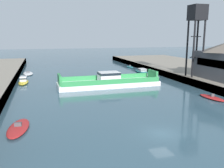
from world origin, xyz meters
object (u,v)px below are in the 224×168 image
Objects in this scene: moored_boat_near_left at (24,81)px; moored_boat_mid_right at (153,75)px; moored_boat_upstream_a at (142,71)px; moored_boat_mid_left at (18,128)px; moored_boat_far_left at (28,73)px; crane_tower at (197,20)px; moored_boat_far_right at (130,67)px; moored_boat_near_right at (212,98)px; chain_ferry at (109,82)px.

moored_boat_mid_right is at bearing -0.78° from moored_boat_near_left.
moored_boat_mid_right reaches higher than moored_boat_upstream_a.
moored_boat_far_left reaches higher than moored_boat_mid_left.
crane_tower reaches higher than moored_boat_mid_right.
moored_boat_mid_left is 1.45× the size of moored_boat_far_right.
moored_boat_near_right is 0.74× the size of moored_boat_upstream_a.
moored_boat_near_left is 36.53m from moored_boat_upstream_a.
moored_boat_far_left is 35.78m from moored_boat_upstream_a.
moored_boat_upstream_a is at bearing 12.60° from moored_boat_near_left.
crane_tower is at bearing -33.58° from moored_boat_far_left.
chain_ferry is 3.31× the size of moored_boat_mid_left.
moored_boat_upstream_a is (0.39, 34.76, 0.23)m from moored_boat_near_right.
chain_ferry is at bearing 51.31° from moored_boat_mid_left.
moored_boat_near_left is 35.47m from moored_boat_mid_right.
moored_boat_mid_left is 0.87× the size of moored_boat_far_left.
moored_boat_mid_left is 53.40m from moored_boat_upstream_a.
moored_boat_upstream_a is (16.03, 17.98, -0.56)m from chain_ferry.
crane_tower is (21.26, -2.40, 14.40)m from chain_ferry.
crane_tower reaches higher than moored_boat_near_right.
chain_ferry is 24.09m from moored_boat_upstream_a.
moored_boat_near_left reaches higher than moored_boat_upstream_a.
moored_boat_far_left is 0.49× the size of crane_tower.
crane_tower is at bearing -16.88° from moored_boat_near_left.
moored_boat_near_left reaches higher than moored_boat_far_right.
moored_boat_far_left is (-19.17, 24.44, -0.79)m from chain_ferry.
moored_boat_upstream_a reaches higher than moored_boat_far_left.
moored_boat_mid_right is 0.49× the size of crane_tower.
moored_boat_far_left is (0.45, 14.43, -0.34)m from moored_boat_near_left.
chain_ferry is 2.85× the size of moored_boat_mid_right.
moored_boat_near_left is 45.23m from crane_tower.
moored_boat_mid_left is 47.12m from moored_boat_mid_right.
crane_tower is (5.62, 14.39, 15.18)m from moored_boat_near_right.
moored_boat_far_left is at bearing 156.93° from moored_boat_mid_right.
chain_ferry is at bearing -27.03° from moored_boat_near_left.
moored_boat_far_left is at bearing 88.19° from moored_boat_near_left.
crane_tower is (5.23, -20.38, 14.95)m from moored_boat_upstream_a.
moored_boat_upstream_a reaches higher than moored_boat_mid_left.
moored_boat_far_left is (-0.83, 47.34, 0.01)m from moored_boat_mid_left.
moored_boat_mid_left is 47.10m from crane_tower.
moored_boat_near_left is 0.95× the size of moored_boat_mid_right.
moored_boat_far_right is 12.20m from moored_boat_upstream_a.
moored_boat_mid_right is (34.19, 32.42, 0.28)m from moored_boat_mid_left.
moored_boat_near_right is 53.95m from moored_boat_far_left.
moored_boat_mid_right is (35.47, -0.48, -0.07)m from moored_boat_near_left.
moored_boat_near_left is at bearing 92.24° from moored_boat_mid_left.
moored_boat_near_right is at bearing -90.47° from moored_boat_mid_right.
moored_boat_far_right is (0.87, 46.95, 0.00)m from moored_boat_near_right.
moored_boat_mid_right is at bearing 43.48° from moored_boat_mid_left.
moored_boat_upstream_a is (35.20, -6.46, 0.23)m from moored_boat_far_left.
moored_boat_near_right is 1.24× the size of moored_boat_far_right.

